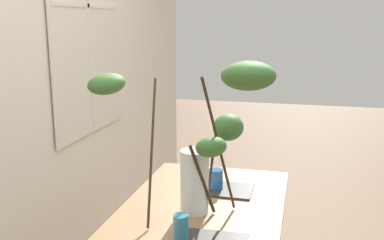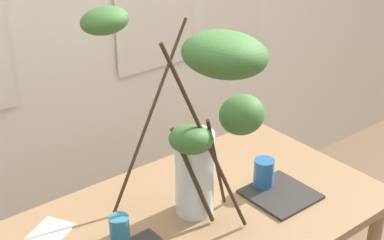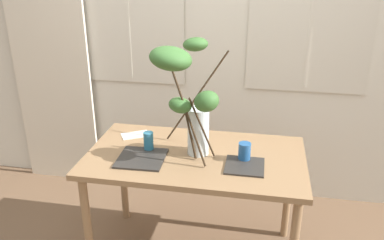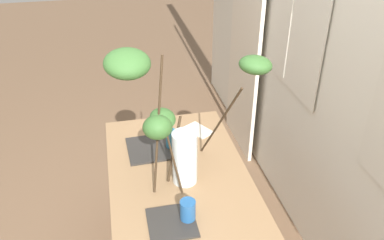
# 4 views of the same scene
# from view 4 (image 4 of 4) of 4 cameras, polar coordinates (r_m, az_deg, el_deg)

# --- Properties ---
(back_wall_with_windows) EXTENTS (5.22, 0.14, 2.64)m
(back_wall_with_windows) POSITION_cam_4_polar(r_m,az_deg,el_deg) (2.17, 23.05, 7.17)
(back_wall_with_windows) COLOR silver
(back_wall_with_windows) RESTS_ON ground
(curtain_sheer_side) EXTENTS (0.66, 0.03, 2.36)m
(curtain_sheer_side) POSITION_cam_4_polar(r_m,az_deg,el_deg) (3.30, 7.86, 14.29)
(curtain_sheer_side) COLOR silver
(curtain_sheer_side) RESTS_ON ground
(dining_table) EXTENTS (1.32, 0.75, 0.76)m
(dining_table) POSITION_cam_4_polar(r_m,az_deg,el_deg) (2.19, -1.64, -10.20)
(dining_table) COLOR #93704C
(dining_table) RESTS_ON ground
(vase_with_branches) EXTENTS (0.42, 0.86, 0.73)m
(vase_with_branches) POSITION_cam_4_polar(r_m,az_deg,el_deg) (1.92, -2.77, 1.16)
(vase_with_branches) COLOR silver
(vase_with_branches) RESTS_ON dining_table
(drinking_glass_blue_left) EXTENTS (0.06, 0.06, 0.12)m
(drinking_glass_blue_left) POSITION_cam_4_polar(r_m,az_deg,el_deg) (2.33, -2.95, -2.77)
(drinking_glass_blue_left) COLOR teal
(drinking_glass_blue_left) RESTS_ON dining_table
(drinking_glass_blue_right) EXTENTS (0.07, 0.07, 0.11)m
(drinking_glass_blue_right) POSITION_cam_4_polar(r_m,az_deg,el_deg) (1.88, -0.60, -12.91)
(drinking_glass_blue_right) COLOR #235693
(drinking_glass_blue_right) RESTS_ON dining_table
(plate_square_left) EXTENTS (0.28, 0.28, 0.01)m
(plate_square_left) POSITION_cam_4_polar(r_m,az_deg,el_deg) (2.36, -5.88, -4.06)
(plate_square_left) COLOR #2D2B28
(plate_square_left) RESTS_ON dining_table
(plate_square_right) EXTENTS (0.22, 0.22, 0.01)m
(plate_square_right) POSITION_cam_4_polar(r_m,az_deg,el_deg) (1.90, -2.92, -14.50)
(plate_square_right) COLOR #2D2B28
(plate_square_right) RESTS_ON dining_table
(napkin_folded) EXTENTS (0.21, 0.19, 0.00)m
(napkin_folded) POSITION_cam_4_polar(r_m,az_deg,el_deg) (2.52, 0.96, -1.45)
(napkin_folded) COLOR silver
(napkin_folded) RESTS_ON dining_table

